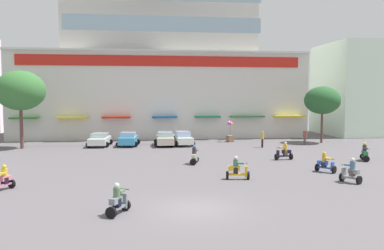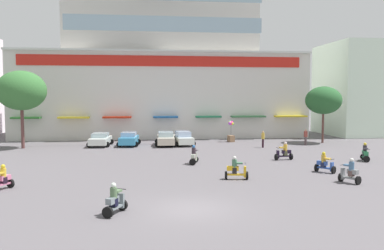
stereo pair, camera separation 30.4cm
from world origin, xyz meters
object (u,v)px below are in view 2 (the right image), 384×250
Objects in this scene: parked_car_1 at (129,139)px; scooter_rider_0 at (2,179)px; parked_car_0 at (100,139)px; scooter_rider_7 at (284,152)px; scooter_rider_4 at (115,201)px; scooter_rider_5 at (194,156)px; scooter_rider_6 at (325,164)px; plaza_tree_1 at (323,100)px; scooter_rider_1 at (350,173)px; scooter_rider_2 at (365,153)px; balloon_vendor_cart at (231,132)px; pedestrian_0 at (306,136)px; plaza_tree_0 at (21,91)px; parked_car_2 at (166,139)px; pedestrian_1 at (263,138)px; parked_car_3 at (183,138)px; scooter_rider_3 at (236,170)px.

scooter_rider_0 is at bearing -108.18° from parked_car_1.
parked_car_0 is 2.79× the size of scooter_rider_7.
scooter_rider_4 is 13.79m from scooter_rider_5.
scooter_rider_6 is 0.94× the size of scooter_rider_7.
parked_car_0 is (-25.09, 0.03, -4.16)m from plaza_tree_1.
plaza_tree_1 is 22.42m from parked_car_1.
scooter_rider_1 is 1.03× the size of scooter_rider_2.
scooter_rider_2 is 14.27m from scooter_rider_5.
balloon_vendor_cart is (14.82, 2.20, 0.41)m from parked_car_0.
plaza_tree_1 is 3.73× the size of pedestrian_0.
parked_car_2 is at bearing 2.18° from plaza_tree_0.
plaza_tree_0 is 19.79m from scooter_rider_0.
pedestrian_1 is (-0.43, 13.46, 0.41)m from scooter_rider_6.
pedestrian_0 is at bearing 37.66° from scooter_rider_5.
parked_car_3 is 2.97× the size of scooter_rider_3.
scooter_rider_2 is 0.61× the size of balloon_vendor_cart.
plaza_tree_0 reaches higher than plaza_tree_1.
plaza_tree_0 reaches higher than parked_car_3.
scooter_rider_3 is 1.03× the size of scooter_rider_4.
scooter_rider_2 reaches higher than parked_car_2.
scooter_rider_1 is at bearing -1.75° from scooter_rider_0.
parked_car_3 is (8.93, -0.21, 0.03)m from parked_car_0.
scooter_rider_7 is 11.10m from pedestrian_0.
scooter_rider_7 is (-8.60, -11.16, -4.26)m from plaza_tree_1.
pedestrian_1 is 0.70× the size of balloon_vendor_cart.
parked_car_1 is 2.59× the size of scooter_rider_7.
balloon_vendor_cart reaches higher than parked_car_1.
scooter_rider_1 is 11.82m from scooter_rider_5.
parked_car_1 is 2.56× the size of scooter_rider_3.
parked_car_1 reaches higher than scooter_rider_0.
plaza_tree_0 reaches higher than parked_car_1.
parked_car_0 is at bearing 175.49° from pedestrian_0.
scooter_rider_7 is (-0.98, 9.01, -0.03)m from scooter_rider_1.
scooter_rider_3 is (7.65, -18.15, -0.12)m from parked_car_1.
scooter_rider_7 is (5.79, 7.16, -0.01)m from scooter_rider_3.
plaza_tree_1 is 25.44m from parked_car_0.
plaza_tree_0 is 30.45m from pedestrian_0.
scooter_rider_0 is 14.03m from scooter_rider_5.
pedestrian_1 reaches higher than parked_car_1.
scooter_rider_3 is at bearing -59.75° from parked_car_0.
scooter_rider_2 is at bearing -37.10° from parked_car_2.
pedestrian_0 reaches higher than scooter_rider_6.
parked_car_1 is 14.32m from pedestrian_1.
scooter_rider_1 is at bearing -49.15° from parked_car_0.
scooter_rider_4 is at bearing -98.08° from parked_car_2.
scooter_rider_1 reaches higher than scooter_rider_6.
plaza_tree_1 is (32.80, 1.00, -1.04)m from plaza_tree_0.
parked_car_3 is 21.75m from scooter_rider_1.
parked_car_2 is at bearing 81.92° from scooter_rider_4.
plaza_tree_1 is 4.17× the size of scooter_rider_3.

